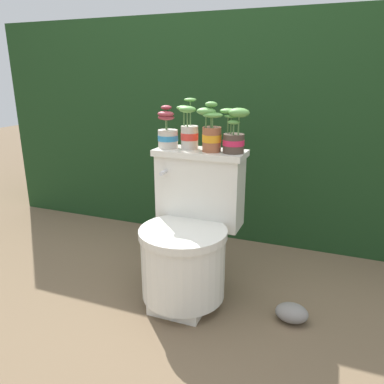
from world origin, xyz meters
name	(u,v)px	position (x,y,z in m)	size (l,w,h in m)	color
ground_plane	(176,301)	(0.00, 0.00, 0.00)	(12.00, 12.00, 0.00)	brown
hedge_backdrop	(243,125)	(0.00, 1.25, 0.72)	(3.45, 0.84, 1.44)	#193819
toilet	(189,238)	(0.04, 0.08, 0.31)	(0.45, 0.53, 0.72)	silver
potted_plant_left	(168,133)	(-0.13, 0.22, 0.80)	(0.11, 0.10, 0.21)	beige
potted_plant_midleft	(189,130)	(-0.02, 0.23, 0.82)	(0.11, 0.11, 0.25)	beige
potted_plant_middle	(211,132)	(0.10, 0.20, 0.82)	(0.13, 0.11, 0.24)	#9E5638
potted_plant_midright	(234,135)	(0.21, 0.21, 0.81)	(0.15, 0.11, 0.21)	#47382D
garden_stone	(292,313)	(0.55, 0.05, 0.04)	(0.15, 0.12, 0.08)	gray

